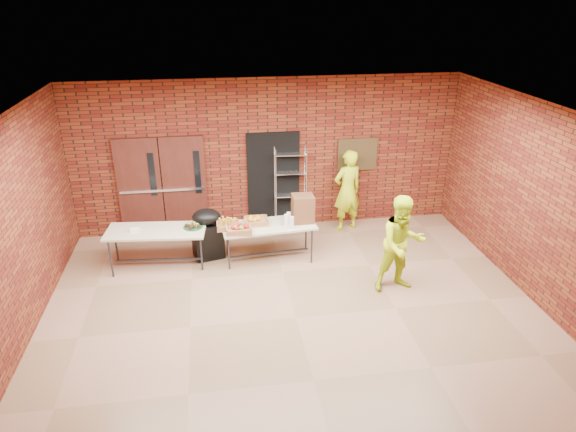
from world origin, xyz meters
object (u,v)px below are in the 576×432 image
object	(u,v)px
wire_rack	(290,189)
table_right	(269,228)
coffee_dispenser	(303,208)
covered_grill	(208,233)
volunteer_man	(402,244)
volunteer_woman	(347,190)
table_left	(156,233)

from	to	relation	value
wire_rack	table_right	xyz separation A→B (m)	(-0.63, -1.32, -0.25)
coffee_dispenser	covered_grill	size ratio (longest dim) A/B	0.53
wire_rack	table_right	world-z (taller)	wire_rack
wire_rack	volunteer_man	distance (m)	3.08
volunteer_woman	wire_rack	bearing A→B (deg)	-27.03
coffee_dispenser	wire_rack	bearing A→B (deg)	91.66
wire_rack	volunteer_woman	distance (m)	1.20
covered_grill	wire_rack	bearing A→B (deg)	16.36
table_left	table_right	size ratio (longest dim) A/B	1.04
wire_rack	volunteer_man	size ratio (longest dim) A/B	1.06
table_right	covered_grill	bearing A→B (deg)	161.69
covered_grill	volunteer_man	distance (m)	3.66
table_left	volunteer_man	distance (m)	4.41
wire_rack	volunteer_woman	world-z (taller)	wire_rack
covered_grill	volunteer_woman	bearing A→B (deg)	1.49
wire_rack	covered_grill	distance (m)	2.10
table_left	table_right	world-z (taller)	table_left
volunteer_woman	coffee_dispenser	bearing A→B (deg)	25.69
table_left	coffee_dispenser	distance (m)	2.76
coffee_dispenser	volunteer_woman	distance (m)	1.55
volunteer_man	wire_rack	bearing A→B (deg)	113.93
coffee_dispenser	table_left	bearing A→B (deg)	-179.69
wire_rack	table_left	world-z (taller)	wire_rack
covered_grill	coffee_dispenser	bearing A→B (deg)	-20.79
volunteer_man	table_left	bearing A→B (deg)	156.51
table_left	table_right	bearing A→B (deg)	4.20
covered_grill	table_right	bearing A→B (deg)	-27.79
coffee_dispenser	covered_grill	distance (m)	1.89
coffee_dispenser	volunteer_man	world-z (taller)	volunteer_man
coffee_dispenser	covered_grill	bearing A→B (deg)	173.28
wire_rack	volunteer_woman	bearing A→B (deg)	-6.88
table_right	coffee_dispenser	size ratio (longest dim) A/B	3.42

